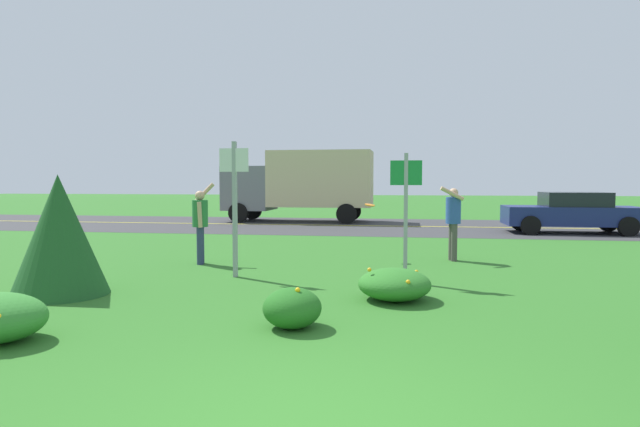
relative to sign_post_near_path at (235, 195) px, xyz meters
name	(u,v)px	position (x,y,z in m)	size (l,w,h in m)	color
ground_plane	(378,258)	(2.56, 3.02, -1.56)	(120.00, 120.00, 0.00)	#2D6B23
highway_strip	(389,226)	(2.56, 12.13, -1.56)	(120.00, 8.62, 0.01)	#38383A
highway_center_stripe	(389,226)	(2.56, 12.13, -1.55)	(120.00, 0.16, 0.00)	yellow
daylily_clump_front_center	(292,308)	(1.82, -3.27, -1.31)	(0.73, 0.77, 0.53)	#23661E
daylily_clump_mid_right	(394,284)	(3.04, -1.49, -1.32)	(1.12, 1.17, 0.52)	#2D7526
sign_post_near_path	(235,195)	(0.00, 0.00, 0.00)	(0.56, 0.10, 2.58)	#93969B
sign_post_by_roadside	(406,204)	(3.20, -0.04, -0.14)	(0.56, 0.10, 2.33)	#93969B
evergreen_shrub_side	(59,235)	(-2.26, -1.98, -0.59)	(1.50, 1.50, 1.94)	#1E5123
person_thrower_green_shirt	(200,220)	(-1.26, 1.42, -0.59)	(0.46, 0.55, 1.80)	#287038
person_catcher_blue_shirt	(453,217)	(4.28, 2.81, -0.56)	(0.56, 0.57, 1.72)	#2D4C9E
frisbee_orange	(370,205)	(2.38, 2.60, -0.28)	(0.24, 0.23, 0.08)	orange
car_navy_center_left	(572,212)	(9.00, 10.19, -0.82)	(4.50, 2.00, 1.45)	navy
box_truck_gray	(302,182)	(-1.49, 14.07, 0.24)	(6.70, 2.46, 3.20)	slate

